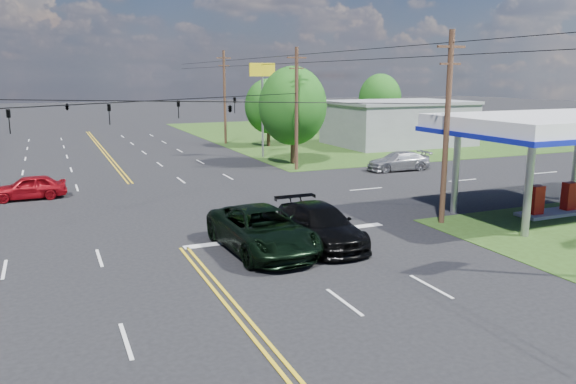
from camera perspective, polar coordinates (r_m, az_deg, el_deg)
name	(u,v)px	position (r m, az deg, el deg)	size (l,w,h in m)	color
ground	(151,209)	(32.49, -13.72, -1.67)	(280.00, 280.00, 0.00)	black
grass_ne	(377,133)	(75.24, 9.03, 5.99)	(46.00, 48.00, 0.03)	#274014
stop_bar	(289,235)	(26.38, 0.12, -4.43)	(10.00, 0.50, 0.02)	silver
retail_ne	(398,124)	(62.32, 11.10, 6.78)	(14.00, 10.00, 4.40)	slate
gas_canopy	(560,127)	(32.60, 25.90, 5.93)	(12.20, 8.20, 5.35)	white
pole_se	(447,126)	(28.77, 15.83, 6.45)	(1.60, 0.28, 9.50)	#3F251A
pole_ne	(297,107)	(44.18, 0.87, 8.58)	(1.60, 0.28, 9.50)	#3F251A
pole_right_far	(225,96)	(61.98, -6.45, 9.65)	(1.60, 0.28, 10.00)	#3F251A
span_wire_signals	(146,101)	(31.68, -14.25, 8.94)	(26.00, 18.00, 1.13)	black
power_lines	(150,50)	(29.70, -13.87, 13.83)	(26.04, 100.00, 0.64)	black
tree_right_a	(293,106)	(47.33, 0.48, 8.74)	(5.70, 5.70, 8.18)	#3F251A
tree_right_b	(268,106)	(59.39, -2.02, 8.71)	(4.94, 4.94, 7.09)	#3F251A
tree_far_r	(380,98)	(72.71, 9.32, 9.37)	(5.32, 5.32, 7.63)	#3F251A
pickup_dkgreen	(262,230)	(23.86, -2.63, -3.87)	(3.09, 6.70, 1.86)	black
suv_black	(320,225)	(24.87, 3.28, -3.38)	(2.43, 5.98, 1.74)	black
sedan_red	(29,187)	(37.35, -24.84, 0.44)	(1.73, 4.30, 1.47)	maroon
sedan_far	(398,161)	(45.11, 11.13, 3.10)	(2.08, 5.12, 1.49)	#A3A3A7
polesign_ne	(262,83)	(51.35, -2.63, 10.96)	(2.34, 0.47, 8.47)	#A5A5AA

